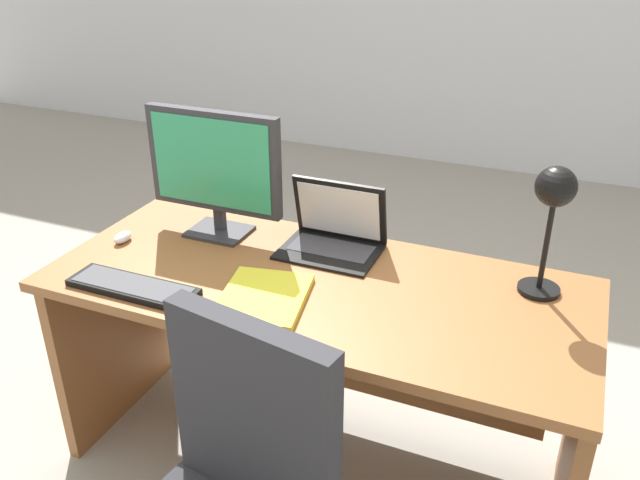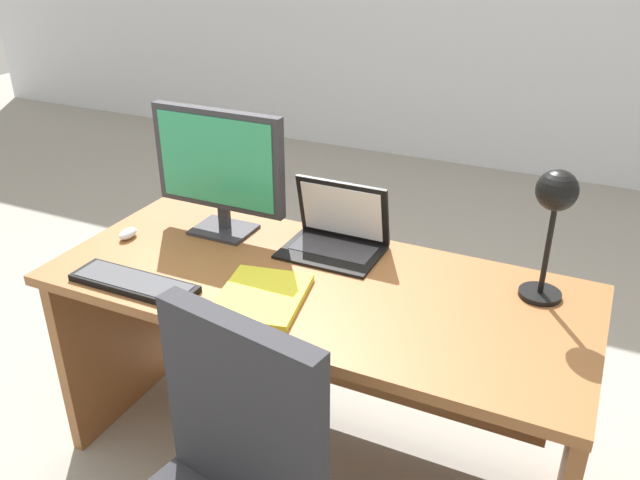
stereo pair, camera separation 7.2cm
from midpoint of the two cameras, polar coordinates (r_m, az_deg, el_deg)
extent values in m
plane|color=gray|center=(3.55, 8.64, -2.49)|extent=(12.00, 12.00, 0.00)
cube|color=brown|center=(1.96, -1.46, -4.00)|extent=(1.62, 0.70, 0.03)
cube|color=brown|center=(2.53, -18.04, -7.37)|extent=(0.04, 0.62, 0.70)
cube|color=brown|center=(2.05, 20.24, -17.01)|extent=(0.04, 0.62, 0.70)
cube|color=brown|center=(2.34, 1.29, -7.93)|extent=(1.43, 0.02, 0.49)
cube|color=#2D2D33|center=(2.26, -9.68, 0.73)|extent=(0.20, 0.16, 0.01)
cube|color=#2D2D33|center=(2.25, -9.64, 1.90)|extent=(0.04, 0.02, 0.08)
cube|color=#2D2D33|center=(2.17, -10.19, 6.79)|extent=(0.47, 0.04, 0.33)
cube|color=#2D9966|center=(2.15, -10.48, 6.62)|extent=(0.42, 0.00, 0.29)
cube|color=black|center=(2.10, -0.17, -1.04)|extent=(0.31, 0.23, 0.01)
cube|color=#38383D|center=(2.11, 0.01, -0.70)|extent=(0.27, 0.13, 0.00)
cube|color=black|center=(2.13, 0.77, 2.64)|extent=(0.31, 0.06, 0.21)
cube|color=white|center=(2.12, 0.67, 2.52)|extent=(0.28, 0.05, 0.18)
cube|color=black|center=(1.98, -17.01, -3.98)|extent=(0.40, 0.12, 0.02)
cube|color=#47474C|center=(1.98, -17.05, -3.70)|extent=(0.36, 0.10, 0.00)
ellipsoid|color=silver|center=(2.27, -17.72, 0.22)|extent=(0.04, 0.08, 0.03)
cylinder|color=black|center=(1.98, 17.54, -4.12)|extent=(0.12, 0.12, 0.01)
cylinder|color=black|center=(1.91, 18.14, -0.28)|extent=(0.02, 0.02, 0.28)
sphere|color=black|center=(1.82, 18.84, 4.43)|extent=(0.11, 0.11, 0.11)
cube|color=yellow|center=(1.86, -6.08, -5.04)|extent=(0.28, 0.33, 0.02)
cube|color=#2D2D33|center=(1.54, -7.22, -14.98)|extent=(0.44, 0.14, 0.49)
camera|label=1|loc=(0.04, -91.08, -0.54)|focal=36.66mm
camera|label=2|loc=(0.04, 88.92, 0.54)|focal=36.66mm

